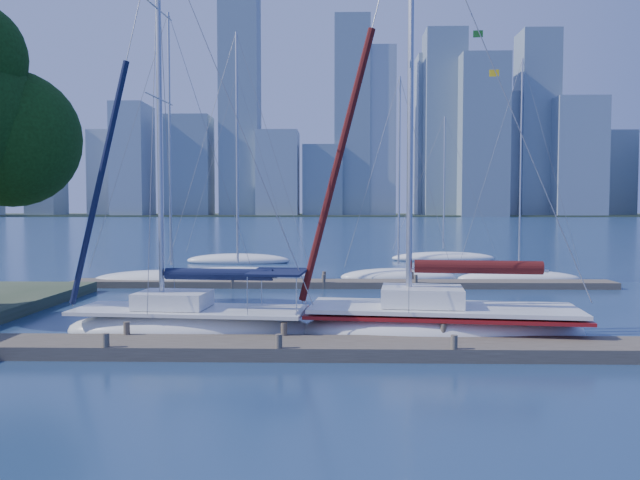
{
  "coord_description": "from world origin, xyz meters",
  "views": [
    {
      "loc": [
        1.59,
        -18.53,
        4.43
      ],
      "look_at": [
        1.07,
        4.0,
        3.25
      ],
      "focal_mm": 35.0,
      "sensor_mm": 36.0,
      "label": 1
    }
  ],
  "objects": [
    {
      "name": "sailboat_maroon",
      "position": [
        5.18,
        2.29,
        1.19
      ],
      "size": [
        9.84,
        4.22,
        16.03
      ],
      "rotation": [
        0.0,
        0.0,
        -0.12
      ],
      "color": "white",
      "rests_on": "ground"
    },
    {
      "name": "ground",
      "position": [
        0.0,
        0.0,
        0.0
      ],
      "size": [
        700.0,
        700.0,
        0.0
      ],
      "primitive_type": "plane",
      "color": "navy",
      "rests_on": "ground"
    },
    {
      "name": "bg_boat_0",
      "position": [
        -7.81,
        16.98,
        0.3
      ],
      "size": [
        9.34,
        3.58,
        15.81
      ],
      "rotation": [
        0.0,
        0.0,
        0.13
      ],
      "color": "white",
      "rests_on": "ground"
    },
    {
      "name": "bg_boat_7",
      "position": [
        10.65,
        33.33,
        0.25
      ],
      "size": [
        8.68,
        2.77,
        12.25
      ],
      "rotation": [
        0.0,
        0.0,
        0.07
      ],
      "color": "white",
      "rests_on": "ground"
    },
    {
      "name": "bg_boat_1",
      "position": [
        -4.27,
        18.92,
        0.29
      ],
      "size": [
        8.71,
        2.71,
        15.23
      ],
      "rotation": [
        0.0,
        0.0,
        -0.03
      ],
      "color": "white",
      "rests_on": "ground"
    },
    {
      "name": "bg_boat_6",
      "position": [
        -6.06,
        30.7,
        0.28
      ],
      "size": [
        8.32,
        2.68,
        15.22
      ],
      "rotation": [
        0.0,
        0.0,
        0.05
      ],
      "color": "white",
      "rests_on": "ground"
    },
    {
      "name": "far_dock",
      "position": [
        2.0,
        16.0,
        0.18
      ],
      "size": [
        30.0,
        1.8,
        0.36
      ],
      "primitive_type": "cube",
      "color": "#494035",
      "rests_on": "ground"
    },
    {
      "name": "bg_boat_3",
      "position": [
        5.46,
        19.05,
        0.26
      ],
      "size": [
        7.35,
        4.5,
        12.57
      ],
      "rotation": [
        0.0,
        0.0,
        0.35
      ],
      "color": "white",
      "rests_on": "ground"
    },
    {
      "name": "near_dock",
      "position": [
        0.0,
        0.0,
        0.2
      ],
      "size": [
        26.0,
        2.0,
        0.4
      ],
      "primitive_type": "cube",
      "color": "#494035",
      "rests_on": "ground"
    },
    {
      "name": "skyline",
      "position": [
        20.52,
        290.07,
        35.93
      ],
      "size": [
        502.06,
        51.31,
        117.31
      ],
      "color": "#7F93A4",
      "rests_on": "ground"
    },
    {
      "name": "bg_boat_4",
      "position": [
        12.56,
        18.6,
        0.25
      ],
      "size": [
        7.33,
        2.25,
        13.43
      ],
      "rotation": [
        0.0,
        0.0,
        0.03
      ],
      "color": "white",
      "rests_on": "ground"
    },
    {
      "name": "sailboat_navy",
      "position": [
        -3.33,
        2.41,
        1.15
      ],
      "size": [
        8.66,
        3.5,
        14.46
      ],
      "rotation": [
        0.0,
        0.0,
        -0.09
      ],
      "color": "white",
      "rests_on": "ground"
    },
    {
      "name": "far_shore",
      "position": [
        0.0,
        320.0,
        0.0
      ],
      "size": [
        800.0,
        100.0,
        1.5
      ],
      "primitive_type": "cube",
      "color": "#38472D",
      "rests_on": "ground"
    }
  ]
}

